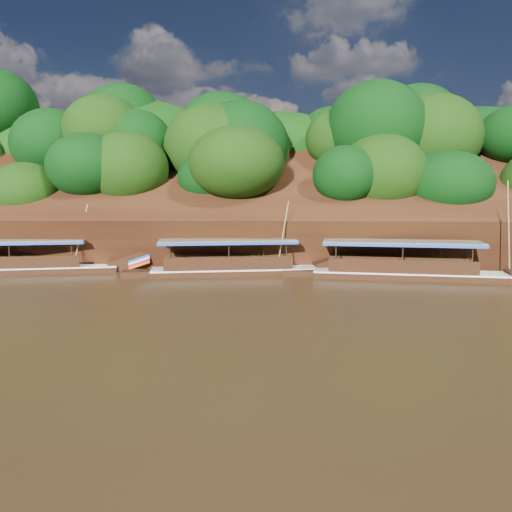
# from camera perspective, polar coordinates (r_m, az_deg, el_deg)

# --- Properties ---
(ground) EXTENTS (160.00, 160.00, 0.00)m
(ground) POSITION_cam_1_polar(r_m,az_deg,el_deg) (26.92, -2.38, -4.96)
(ground) COLOR black
(ground) RESTS_ON ground
(riverbank) EXTENTS (120.00, 30.06, 19.40)m
(riverbank) POSITION_cam_1_polar(r_m,az_deg,el_deg) (49.14, -0.35, 2.85)
(riverbank) COLOR black
(riverbank) RESTS_ON ground
(boat_0) EXTENTS (15.58, 4.27, 6.87)m
(boat_0) POSITION_cam_1_polar(r_m,az_deg,el_deg) (34.80, 18.80, -1.59)
(boat_0) COLOR black
(boat_0) RESTS_ON ground
(boat_1) EXTENTS (14.42, 4.26, 5.58)m
(boat_1) POSITION_cam_1_polar(r_m,az_deg,el_deg) (34.86, -0.79, -1.20)
(boat_1) COLOR black
(boat_1) RESTS_ON ground
(boat_2) EXTENTS (15.08, 4.94, 5.28)m
(boat_2) POSITION_cam_1_polar(r_m,az_deg,el_deg) (38.91, -23.69, -0.96)
(boat_2) COLOR black
(boat_2) RESTS_ON ground
(reeds) EXTENTS (50.82, 2.15, 2.04)m
(reeds) POSITION_cam_1_polar(r_m,az_deg,el_deg) (36.28, -5.48, -0.35)
(reeds) COLOR #2E5816
(reeds) RESTS_ON ground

